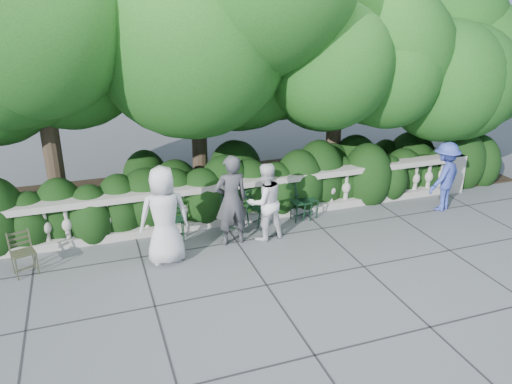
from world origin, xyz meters
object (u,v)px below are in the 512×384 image
object	(u,v)px
chair_f	(303,222)
person_woman_grey	(231,200)
chair_c	(310,220)
person_businessman	(164,216)
person_casual_man	(265,202)
chair_d	(263,226)
chair_a	(176,242)
chair_weathered	(29,277)
person_older_blue	(445,177)
chair_b	(231,236)

from	to	relation	value
chair_f	person_woman_grey	size ratio (longest dim) A/B	0.44
chair_c	person_businessman	size ratio (longest dim) A/B	0.43
chair_f	person_casual_man	bearing A→B (deg)	-157.95
chair_d	person_woman_grey	size ratio (longest dim) A/B	0.44
chair_a	person_businessman	xyz separation A→B (m)	(-0.30, -0.74, 0.97)
chair_a	chair_d	bearing A→B (deg)	8.78
chair_c	chair_d	xyz separation A→B (m)	(-1.15, 0.03, 0.00)
chair_weathered	chair_a	bearing A→B (deg)	-7.28
chair_d	chair_f	distance (m)	0.95
chair_a	chair_weathered	size ratio (longest dim) A/B	1.00
chair_a	chair_f	xyz separation A→B (m)	(2.96, 0.03, 0.00)
person_businessman	person_older_blue	distance (m)	6.76
chair_weathered	person_woman_grey	world-z (taller)	person_woman_grey
chair_b	person_woman_grey	distance (m)	1.02
chair_b	person_businessman	distance (m)	1.90
chair_d	person_businessman	xyz separation A→B (m)	(-2.32, -0.87, 0.97)
chair_weathered	person_casual_man	world-z (taller)	person_casual_man
person_older_blue	chair_f	bearing A→B (deg)	-30.62
chair_a	person_casual_man	distance (m)	2.08
chair_d	chair_weathered	bearing A→B (deg)	158.08
chair_weathered	person_businessman	bearing A→B (deg)	-22.75
person_woman_grey	person_older_blue	distance (m)	5.32
chair_a	person_woman_grey	size ratio (longest dim) A/B	0.44
person_woman_grey	person_casual_man	xyz separation A→B (m)	(0.73, -0.02, -0.12)
chair_a	person_casual_man	bearing A→B (deg)	-7.84
person_woman_grey	chair_f	bearing A→B (deg)	-170.61
chair_a	chair_d	xyz separation A→B (m)	(2.02, 0.12, 0.00)
chair_a	person_older_blue	bearing A→B (deg)	1.95
chair_weathered	chair_f	bearing A→B (deg)	-12.20
chair_c	person_businessman	bearing A→B (deg)	-174.99
chair_a	chair_f	world-z (taller)	same
chair_b	person_casual_man	world-z (taller)	person_casual_man
chair_d	person_older_blue	size ratio (longest dim) A/B	0.50
person_casual_man	chair_c	bearing A→B (deg)	-167.24
chair_a	chair_d	world-z (taller)	same
person_older_blue	chair_c	bearing A→B (deg)	-32.25
chair_a	person_businessman	world-z (taller)	person_businessman
person_woman_grey	chair_a	bearing A→B (deg)	-24.43
chair_d	chair_weathered	xyz separation A→B (m)	(-4.85, -0.63, 0.00)
chair_a	person_woman_grey	world-z (taller)	person_woman_grey
chair_f	person_woman_grey	world-z (taller)	person_woman_grey
chair_d	person_older_blue	bearing A→B (deg)	-35.80
person_businessman	person_woman_grey	world-z (taller)	person_businessman
chair_c	chair_f	size ratio (longest dim) A/B	1.00
chair_d	person_woman_grey	xyz separation A→B (m)	(-0.90, -0.54, 0.96)
person_businessman	person_woman_grey	size ratio (longest dim) A/B	1.01
chair_a	person_casual_man	world-z (taller)	person_casual_man
person_casual_man	person_older_blue	distance (m)	4.59
chair_f	chair_weathered	distance (m)	5.82
chair_a	person_older_blue	distance (m)	6.51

